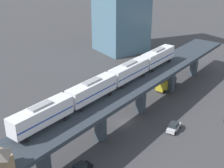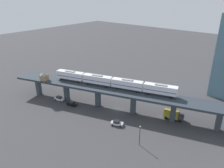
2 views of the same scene
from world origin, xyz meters
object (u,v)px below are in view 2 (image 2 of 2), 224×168
object	(u,v)px
signal_hut	(44,76)
street_car_white	(59,98)
street_car_silver	(117,123)
delivery_truck	(173,115)
street_car_black	(72,103)
subway_train	(112,82)
street_lamp	(140,134)

from	to	relation	value
signal_hut	street_car_white	bearing A→B (deg)	112.01
signal_hut	street_car_silver	world-z (taller)	signal_hut
street_car_white	delivery_truck	world-z (taller)	delivery_truck
street_car_silver	street_car_black	bearing A→B (deg)	-88.26
street_car_white	delivery_truck	distance (m)	47.94
subway_train	street_car_black	world-z (taller)	subway_train
street_car_white	street_lamp	xyz separation A→B (m)	(2.82, 43.10, 3.17)
street_car_black	delivery_truck	distance (m)	40.74
signal_hut	subway_train	bearing A→B (deg)	115.05
street_car_silver	street_car_white	world-z (taller)	same
street_car_white	street_car_black	distance (m)	7.67
subway_train	street_car_silver	xyz separation A→B (m)	(9.14, 9.89, -10.29)
street_car_white	delivery_truck	xyz separation A→B (m)	(-17.74, 44.52, 0.82)
signal_hut	street_car_black	xyz separation A→B (m)	(-2.78, 13.48, -9.55)
street_car_silver	delivery_truck	bearing A→B (deg)	141.03
street_car_silver	delivery_truck	world-z (taller)	delivery_truck
subway_train	street_car_black	distance (m)	19.65
signal_hut	street_car_silver	bearing A→B (deg)	95.40
street_car_black	delivery_truck	world-z (taller)	delivery_truck
subway_train	signal_hut	world-z (taller)	subway_train
subway_train	signal_hut	size ratio (longest dim) A/B	11.93
signal_hut	street_car_silver	xyz separation A→B (m)	(-3.49, 36.91, -9.55)
street_car_silver	street_car_black	size ratio (longest dim) A/B	1.02
street_car_white	street_lamp	distance (m)	43.31
street_car_silver	street_car_white	xyz separation A→B (m)	(1.14, -31.09, 0.00)
subway_train	delivery_truck	bearing A→B (deg)	107.75
street_lamp	street_car_silver	bearing A→B (deg)	-108.21
delivery_truck	subway_train	bearing A→B (deg)	-72.25
street_car_silver	street_car_white	size ratio (longest dim) A/B	1.02
signal_hut	delivery_truck	bearing A→B (deg)	111.76
street_car_white	street_car_silver	bearing A→B (deg)	92.09
street_car_black	street_lamp	world-z (taller)	street_lamp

